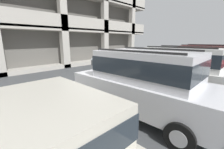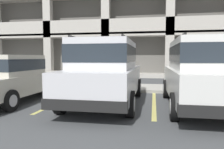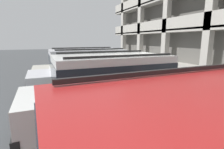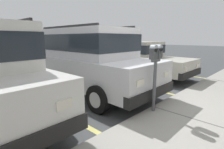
{
  "view_description": "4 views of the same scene",
  "coord_description": "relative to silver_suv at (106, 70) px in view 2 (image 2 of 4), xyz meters",
  "views": [
    {
      "loc": [
        -3.79,
        -4.45,
        2.29
      ],
      "look_at": [
        0.35,
        -0.48,
        0.96
      ],
      "focal_mm": 24.0,
      "sensor_mm": 36.0,
      "label": 1
    },
    {
      "loc": [
        1.51,
        -8.79,
        1.46
      ],
      "look_at": [
        -0.01,
        -0.89,
        0.84
      ],
      "focal_mm": 35.0,
      "sensor_mm": 36.0,
      "label": 2
    },
    {
      "loc": [
        7.09,
        -3.91,
        2.37
      ],
      "look_at": [
        -0.25,
        -0.94,
        0.78
      ],
      "focal_mm": 28.0,
      "sensor_mm": 36.0,
      "label": 3
    },
    {
      "loc": [
        3.45,
        2.2,
        1.7
      ],
      "look_at": [
        0.38,
        -0.74,
        0.81
      ],
      "focal_mm": 28.0,
      "sensor_mm": 36.0,
      "label": 4
    }
  ],
  "objects": [
    {
      "name": "dark_hatchback",
      "position": [
        2.84,
        -0.05,
        0.0
      ],
      "size": [
        2.06,
        4.8,
        2.03
      ],
      "rotation": [
        0.0,
        0.0,
        0.01
      ],
      "color": "silver",
      "rests_on": "ground_plane"
    },
    {
      "name": "red_sedan",
      "position": [
        -3.14,
        -0.2,
        -0.27
      ],
      "size": [
        1.88,
        4.5,
        1.54
      ],
      "rotation": [
        0.0,
        0.0,
        -0.01
      ],
      "color": "beige",
      "rests_on": "ground_plane"
    },
    {
      "name": "sidewalk",
      "position": [
        -0.05,
        3.44,
        -1.03
      ],
      "size": [
        40.0,
        2.2,
        0.12
      ],
      "color": "#9E9B93",
      "rests_on": "ground_plane"
    },
    {
      "name": "parking_meter_near",
      "position": [
        0.16,
        2.49,
        0.11
      ],
      "size": [
        0.35,
        0.12,
        1.45
      ],
      "color": "#595B60",
      "rests_on": "sidewalk"
    },
    {
      "name": "silver_suv",
      "position": [
        0.0,
        0.0,
        0.0
      ],
      "size": [
        2.05,
        4.79,
        2.03
      ],
      "rotation": [
        0.0,
        0.0,
        0.01
      ],
      "color": "silver",
      "rests_on": "ground_plane"
    },
    {
      "name": "ground_plane",
      "position": [
        -0.05,
        2.14,
        -1.14
      ],
      "size": [
        80.0,
        80.0,
        0.1
      ],
      "color": "#444749"
    },
    {
      "name": "parking_garage",
      "position": [
        -2.04,
        14.4,
        4.95
      ],
      "size": [
        32.0,
        10.0,
        13.25
      ],
      "color": "#64625C",
      "rests_on": "ground_plane"
    },
    {
      "name": "parking_stall_lines",
      "position": [
        1.49,
        0.74,
        -1.08
      ],
      "size": [
        12.4,
        4.8,
        0.01
      ],
      "color": "#DBD16B",
      "rests_on": "ground_plane"
    }
  ]
}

